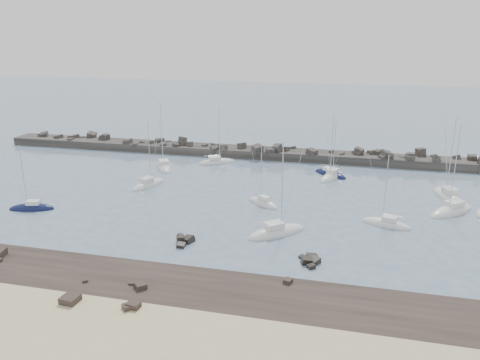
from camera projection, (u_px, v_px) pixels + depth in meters
name	position (u px, v px, depth m)	size (l,w,h in m)	color
ground	(226.00, 219.00, 71.41)	(400.00, 400.00, 0.00)	slate
sand_strip	(134.00, 353.00, 41.76)	(140.00, 14.00, 1.00)	#CABB8C
rock_shelf	(172.00, 294.00, 51.05)	(140.00, 12.00, 1.88)	black
rock_cluster_near	(185.00, 241.00, 63.77)	(2.99, 4.18, 1.68)	black
rock_cluster_far	(310.00, 261.00, 58.27)	(3.00, 4.34, 1.48)	black
breakwater	(239.00, 154.00, 108.09)	(115.00, 7.80, 5.31)	#2B2927
sailboat_0	(164.00, 167.00, 98.54)	(7.17, 9.65, 14.84)	silver
sailboat_1	(32.00, 209.00, 75.36)	(7.54, 4.03, 11.54)	#0E143B
sailboat_2	(149.00, 185.00, 86.91)	(5.08, 8.43, 12.85)	silver
sailboat_3	(217.00, 163.00, 101.69)	(8.47, 6.65, 13.21)	silver
sailboat_4	(263.00, 204.00, 77.55)	(6.58, 5.63, 10.77)	silver
sailboat_5	(331.00, 177.00, 91.56)	(5.64, 8.76, 13.43)	silver
sailboat_6	(276.00, 233.00, 66.22)	(8.80, 8.14, 14.60)	silver
sailboat_7	(330.00, 174.00, 93.30)	(7.55, 6.64, 12.23)	#0E143B
sailboat_8	(386.00, 225.00, 69.15)	(7.64, 4.29, 11.65)	silver
sailboat_9	(448.00, 197.00, 80.72)	(5.49, 9.71, 14.77)	silver
sailboat_10	(452.00, 211.00, 74.11)	(8.96, 8.96, 15.31)	silver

